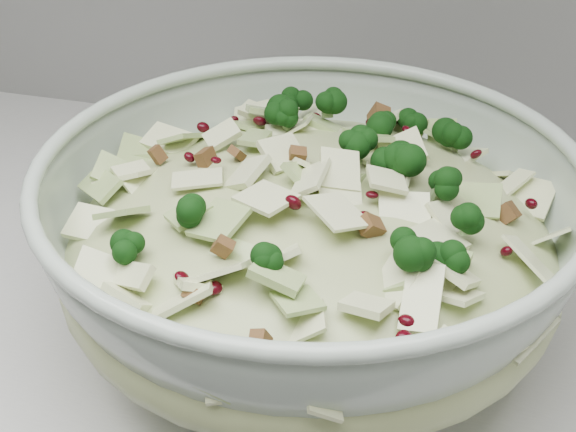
{
  "coord_description": "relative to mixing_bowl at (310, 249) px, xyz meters",
  "views": [
    {
      "loc": [
        -0.41,
        1.1,
        1.35
      ],
      "look_at": [
        -0.54,
        1.59,
        1.02
      ],
      "focal_mm": 50.0,
      "sensor_mm": 36.0,
      "label": 1
    }
  ],
  "objects": [
    {
      "name": "mixing_bowl",
      "position": [
        0.0,
        0.0,
        0.0
      ],
      "size": [
        0.42,
        0.42,
        0.17
      ],
      "rotation": [
        0.0,
        0.0,
        -0.01
      ],
      "color": "#A6B6A6",
      "rests_on": "counter"
    },
    {
      "name": "salad",
      "position": [
        0.0,
        0.0,
        0.03
      ],
      "size": [
        0.4,
        0.4,
        0.17
      ],
      "rotation": [
        0.0,
        0.0,
        0.03
      ],
      "color": "#BCBF83",
      "rests_on": "mixing_bowl"
    }
  ]
}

